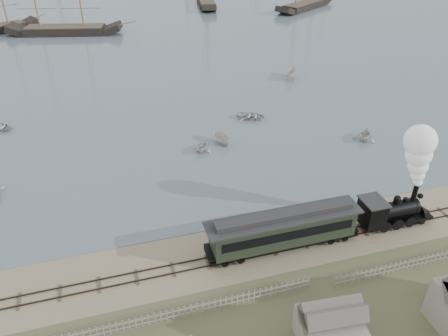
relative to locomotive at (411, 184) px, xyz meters
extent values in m
plane|color=gray|center=(-14.99, 2.00, -4.46)|extent=(600.00, 600.00, 0.00)
cube|color=#31231A|center=(-14.99, -0.50, -4.36)|extent=(120.00, 0.08, 0.12)
cube|color=#31231A|center=(-14.99, 0.50, -4.36)|extent=(120.00, 0.08, 0.12)
cube|color=#403629|center=(-14.99, 0.00, -4.43)|extent=(120.00, 1.80, 0.06)
cube|color=black|center=(-0.79, 0.00, -3.73)|extent=(7.04, 2.07, 0.26)
cylinder|color=black|center=(-1.20, 0.00, -2.70)|extent=(4.35, 1.55, 1.55)
cube|color=black|center=(-3.48, 0.00, -2.49)|extent=(1.86, 2.28, 2.38)
cube|color=#29292B|center=(-3.48, 0.00, -1.25)|extent=(2.07, 2.48, 0.12)
cylinder|color=black|center=(0.76, 0.00, -1.30)|extent=(0.46, 0.46, 1.66)
sphere|color=black|center=(-1.00, 0.00, -1.48)|extent=(0.66, 0.66, 0.66)
cone|color=black|center=(2.52, 0.00, -3.83)|extent=(1.45, 2.07, 2.07)
cube|color=black|center=(1.49, 0.00, -1.66)|extent=(0.36, 0.36, 0.36)
cube|color=black|center=(-12.19, 0.00, -3.76)|extent=(13.72, 2.25, 0.34)
cube|color=black|center=(-12.19, 0.00, -2.39)|extent=(12.74, 2.45, 2.45)
cube|color=black|center=(-12.19, -1.24, -2.14)|extent=(11.76, 0.06, 0.88)
cube|color=black|center=(-12.19, 1.24, -2.14)|extent=(11.76, 0.06, 0.88)
cube|color=#29292B|center=(-12.19, 0.00, -1.12)|extent=(13.72, 2.65, 0.18)
cube|color=#29292B|center=(-12.19, 0.00, -0.82)|extent=(12.25, 1.18, 0.44)
imported|color=beige|center=(-12.13, 3.26, -4.05)|extent=(4.42, 4.86, 0.82)
imported|color=beige|center=(-14.91, 18.47, -3.71)|extent=(3.44, 3.44, 1.38)
imported|color=beige|center=(-12.09, 19.85, -3.78)|extent=(3.44, 2.12, 1.25)
imported|color=beige|center=(-6.12, 25.42, -3.99)|extent=(4.37, 4.81, 0.82)
imported|color=beige|center=(5.63, 15.47, -3.58)|extent=(4.11, 4.10, 1.64)
imported|color=beige|center=(5.66, 38.53, -3.63)|extent=(4.10, 3.65, 1.55)
imported|color=beige|center=(-39.19, 31.90, -4.06)|extent=(4.01, 4.05, 0.69)
camera|label=1|loc=(-25.34, -26.46, 22.07)|focal=35.00mm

